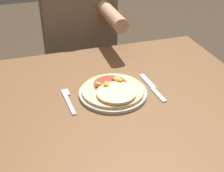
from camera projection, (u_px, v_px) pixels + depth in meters
dining_table at (116, 123)px, 1.25m from camera, size 1.14×0.96×0.77m
plate at (112, 93)px, 1.22m from camera, size 0.27×0.27×0.01m
pizza at (113, 90)px, 1.20m from camera, size 0.24×0.24×0.04m
fork at (68, 100)px, 1.19m from camera, size 0.03×0.18×0.00m
knife at (153, 88)px, 1.26m from camera, size 0.03×0.22×0.00m
person_diner at (80, 37)px, 1.81m from camera, size 0.40×0.52×1.24m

